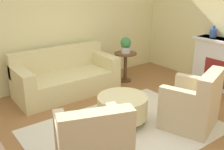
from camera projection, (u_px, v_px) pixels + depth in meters
ground_plane at (125, 130)px, 4.20m from camera, size 16.00×16.00×0.00m
wall_back at (51, 23)px, 5.66m from camera, size 8.98×0.12×2.80m
rug at (125, 130)px, 4.20m from camera, size 2.96×2.08×0.01m
couch at (66, 78)px, 5.53m from camera, size 2.12×0.95×0.94m
armchair_left at (93, 148)px, 3.12m from camera, size 1.03×0.99×0.96m
armchair_right at (193, 105)px, 4.20m from camera, size 1.03×0.99×0.96m
ottoman_table at (122, 106)px, 4.32m from camera, size 0.83×0.83×0.47m
side_table at (125, 62)px, 6.16m from camera, size 0.52×0.52×0.69m
vase_mantel_near at (213, 33)px, 5.69m from camera, size 0.15×0.15×0.26m
potted_plant_on_side_table at (126, 45)px, 6.02m from camera, size 0.25×0.25×0.37m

